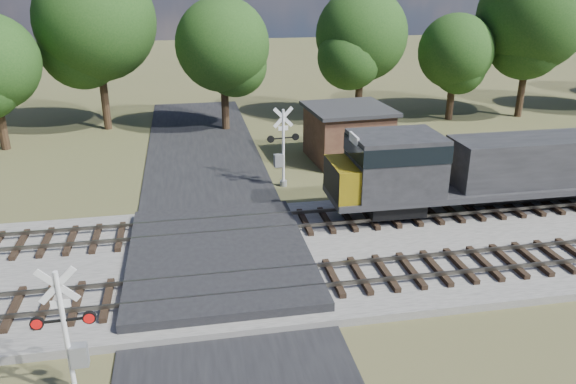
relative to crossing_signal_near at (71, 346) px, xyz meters
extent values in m
plane|color=#4A502A|center=(4.30, 6.31, -1.68)|extent=(160.00, 160.00, 0.00)
cube|color=gray|center=(14.30, 6.81, -1.53)|extent=(140.00, 10.00, 0.30)
cube|color=black|center=(4.30, 6.31, -1.64)|extent=(7.00, 60.00, 0.08)
cube|color=#262628|center=(4.30, 6.81, -1.37)|extent=(7.00, 9.00, 0.62)
cube|color=black|center=(6.30, 4.31, -1.29)|extent=(44.00, 2.60, 0.18)
cube|color=#534F47|center=(14.30, 3.59, -1.13)|extent=(140.00, 0.08, 0.15)
cube|color=#534F47|center=(14.30, 5.03, -1.13)|extent=(140.00, 0.08, 0.15)
cube|color=black|center=(6.30, 9.31, -1.29)|extent=(44.00, 2.60, 0.18)
cube|color=#534F47|center=(14.30, 8.59, -1.13)|extent=(140.00, 0.08, 0.15)
cube|color=#534F47|center=(14.30, 10.03, -1.13)|extent=(140.00, 0.08, 0.15)
cylinder|color=silver|center=(-0.08, 0.00, 0.28)|extent=(0.14, 0.14, 3.93)
cube|color=silver|center=(-0.08, 0.00, 1.85)|extent=(1.03, 0.06, 1.03)
cube|color=silver|center=(-0.08, 0.00, 1.85)|extent=(1.03, 0.06, 1.03)
cube|color=silver|center=(-0.08, 0.00, 1.31)|extent=(0.49, 0.04, 0.22)
cube|color=black|center=(-0.08, 0.00, 0.82)|extent=(1.57, 0.09, 0.06)
cylinder|color=red|center=(-0.72, -0.01, 0.82)|extent=(0.36, 0.10, 0.35)
cylinder|color=red|center=(0.55, 0.01, 0.82)|extent=(0.36, 0.10, 0.35)
cube|color=gray|center=(0.16, 0.00, -0.31)|extent=(0.45, 0.30, 0.64)
cylinder|color=silver|center=(8.33, 14.95, 0.43)|extent=(0.15, 0.15, 4.23)
cylinder|color=gray|center=(8.33, 14.95, -1.53)|extent=(0.38, 0.38, 0.32)
cube|color=silver|center=(8.33, 14.95, 2.12)|extent=(1.10, 0.20, 1.11)
cube|color=silver|center=(8.33, 14.95, 2.12)|extent=(1.10, 0.20, 1.11)
cube|color=silver|center=(8.33, 14.95, 1.54)|extent=(0.53, 0.11, 0.23)
cube|color=black|center=(8.33, 14.95, 1.01)|extent=(1.68, 0.30, 0.06)
cylinder|color=red|center=(9.01, 15.05, 1.01)|extent=(0.39, 0.16, 0.38)
cylinder|color=red|center=(7.65, 14.85, 1.01)|extent=(0.39, 0.16, 0.38)
cube|color=gray|center=(8.06, 14.91, -0.20)|extent=(0.52, 0.38, 0.69)
cube|color=#41251B|center=(13.01, 18.82, -0.15)|extent=(4.68, 4.68, 3.07)
cube|color=#2A2A2C|center=(13.01, 18.82, 1.50)|extent=(5.15, 5.15, 0.22)
cylinder|color=black|center=(-8.33, 24.94, 0.47)|extent=(0.56, 0.56, 4.31)
cylinder|color=black|center=(-2.31, 28.97, 1.26)|extent=(0.56, 0.56, 5.89)
sphere|color=#183912|center=(-2.31, 28.97, 5.98)|extent=(8.25, 8.25, 8.25)
cylinder|color=black|center=(6.23, 27.16, 0.66)|extent=(0.56, 0.56, 4.68)
sphere|color=#183912|center=(6.23, 27.16, 4.40)|extent=(6.55, 6.55, 6.55)
cylinder|color=black|center=(16.74, 28.60, 0.78)|extent=(0.56, 0.56, 4.92)
sphere|color=#183912|center=(16.74, 28.60, 4.71)|extent=(6.89, 6.89, 6.89)
cylinder|color=black|center=(23.69, 27.05, 0.32)|extent=(0.56, 0.56, 4.02)
sphere|color=#183912|center=(23.69, 27.05, 3.54)|extent=(5.62, 5.62, 5.62)
cylinder|color=black|center=(29.57, 26.92, 1.27)|extent=(0.56, 0.56, 5.90)
sphere|color=#183912|center=(29.57, 26.92, 5.98)|extent=(8.26, 8.26, 8.26)
camera|label=1|loc=(3.36, -13.03, 9.16)|focal=35.00mm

